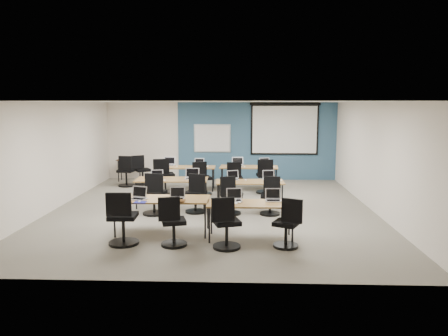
{
  "coord_description": "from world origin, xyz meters",
  "views": [
    {
      "loc": [
        0.71,
        -10.72,
        2.67
      ],
      "look_at": [
        0.27,
        0.4,
        1.01
      ],
      "focal_mm": 35.0,
      "sensor_mm": 36.0,
      "label": 1
    }
  ],
  "objects_px": {
    "task_chair_2": "(226,227)",
    "task_chair_6": "(230,199)",
    "task_chair_11": "(265,179)",
    "laptop_4": "(157,177)",
    "task_chair_3": "(288,227)",
    "laptop_7": "(269,177)",
    "task_chair_5": "(196,197)",
    "utility_table": "(130,162)",
    "training_table_mid_left": "(172,181)",
    "task_chair_9": "(202,181)",
    "task_chair_10": "(235,181)",
    "laptop_1": "(177,196)",
    "laptop_9": "(199,164)",
    "training_table_front_left": "(162,200)",
    "task_chair_4": "(154,197)",
    "laptop_5": "(192,176)",
    "laptop_8": "(169,163)",
    "spare_chair_a": "(142,173)",
    "projector_screen": "(285,126)",
    "spare_chair_b": "(126,174)",
    "training_table_back_right": "(249,168)",
    "task_chair_0": "(122,223)",
    "laptop_3": "(273,198)",
    "laptop_11": "(265,164)",
    "laptop_0": "(139,196)",
    "task_chair_8": "(164,179)",
    "whiteboard": "(212,138)",
    "training_table_front_right": "(251,205)",
    "training_table_back_left": "(188,168)",
    "laptop_2": "(234,198)",
    "laptop_10": "(238,164)",
    "task_chair_7": "(270,199)",
    "task_chair_1": "(173,226)"
  },
  "relations": [
    {
      "from": "task_chair_3",
      "to": "laptop_7",
      "type": "distance_m",
      "value": 3.2
    },
    {
      "from": "utility_table",
      "to": "task_chair_2",
      "type": "bearing_deg",
      "value": -61.07
    },
    {
      "from": "laptop_5",
      "to": "laptop_8",
      "type": "bearing_deg",
      "value": 114.08
    },
    {
      "from": "laptop_1",
      "to": "task_chair_5",
      "type": "height_order",
      "value": "task_chair_5"
    },
    {
      "from": "training_table_back_left",
      "to": "task_chair_4",
      "type": "distance_m",
      "value": 3.1
    },
    {
      "from": "task_chair_5",
      "to": "spare_chair_a",
      "type": "xyz_separation_m",
      "value": [
        -2.17,
        3.65,
        -0.0
      ]
    },
    {
      "from": "task_chair_5",
      "to": "utility_table",
      "type": "bearing_deg",
      "value": 138.81
    },
    {
      "from": "task_chair_6",
      "to": "laptop_11",
      "type": "distance_m",
      "value": 3.37
    },
    {
      "from": "laptop_11",
      "to": "spare_chair_b",
      "type": "height_order",
      "value": "spare_chair_b"
    },
    {
      "from": "laptop_1",
      "to": "laptop_9",
      "type": "relative_size",
      "value": 1.02
    },
    {
      "from": "task_chair_1",
      "to": "task_chair_6",
      "type": "distance_m",
      "value": 2.61
    },
    {
      "from": "training_table_back_left",
      "to": "laptop_7",
      "type": "relative_size",
      "value": 5.52
    },
    {
      "from": "task_chair_0",
      "to": "task_chair_6",
      "type": "distance_m",
      "value": 3.08
    },
    {
      "from": "laptop_0",
      "to": "laptop_8",
      "type": "xyz_separation_m",
      "value": [
        -0.17,
        4.86,
        0.0
      ]
    },
    {
      "from": "laptop_11",
      "to": "task_chair_0",
      "type": "bearing_deg",
      "value": -136.15
    },
    {
      "from": "laptop_7",
      "to": "spare_chair_b",
      "type": "height_order",
      "value": "spare_chair_b"
    },
    {
      "from": "training_table_front_right",
      "to": "task_chair_8",
      "type": "xyz_separation_m",
      "value": [
        -2.47,
        4.34,
        -0.24
      ]
    },
    {
      "from": "training_table_back_right",
      "to": "task_chair_0",
      "type": "relative_size",
      "value": 1.7
    },
    {
      "from": "task_chair_2",
      "to": "task_chair_10",
      "type": "distance_m",
      "value": 4.77
    },
    {
      "from": "laptop_3",
      "to": "laptop_9",
      "type": "xyz_separation_m",
      "value": [
        -1.95,
        4.82,
        -0.0
      ]
    },
    {
      "from": "task_chair_9",
      "to": "task_chair_10",
      "type": "bearing_deg",
      "value": -19.78
    },
    {
      "from": "laptop_5",
      "to": "task_chair_9",
      "type": "xyz_separation_m",
      "value": [
        0.13,
        1.42,
        -0.38
      ]
    },
    {
      "from": "task_chair_2",
      "to": "laptop_10",
      "type": "distance_m",
      "value": 5.74
    },
    {
      "from": "whiteboard",
      "to": "laptop_1",
      "type": "bearing_deg",
      "value": -92.62
    },
    {
      "from": "laptop_5",
      "to": "spare_chair_a",
      "type": "bearing_deg",
      "value": 125.87
    },
    {
      "from": "training_table_front_left",
      "to": "task_chair_4",
      "type": "height_order",
      "value": "task_chair_4"
    },
    {
      "from": "training_table_back_left",
      "to": "task_chair_9",
      "type": "distance_m",
      "value": 0.92
    },
    {
      "from": "laptop_7",
      "to": "task_chair_8",
      "type": "relative_size",
      "value": 0.29
    },
    {
      "from": "projector_screen",
      "to": "task_chair_10",
      "type": "height_order",
      "value": "projector_screen"
    },
    {
      "from": "task_chair_7",
      "to": "task_chair_9",
      "type": "height_order",
      "value": "task_chair_9"
    },
    {
      "from": "task_chair_2",
      "to": "task_chair_6",
      "type": "relative_size",
      "value": 1.05
    },
    {
      "from": "task_chair_11",
      "to": "laptop_4",
      "type": "bearing_deg",
      "value": -153.83
    },
    {
      "from": "projector_screen",
      "to": "spare_chair_b",
      "type": "height_order",
      "value": "projector_screen"
    },
    {
      "from": "whiteboard",
      "to": "task_chair_5",
      "type": "xyz_separation_m",
      "value": [
        -0.09,
        -4.77,
        -1.04
      ]
    },
    {
      "from": "spare_chair_b",
      "to": "task_chair_7",
      "type": "bearing_deg",
      "value": -28.36
    },
    {
      "from": "training_table_front_right",
      "to": "training_table_back_left",
      "type": "distance_m",
      "value": 5.18
    },
    {
      "from": "projector_screen",
      "to": "laptop_9",
      "type": "height_order",
      "value": "projector_screen"
    },
    {
      "from": "training_table_mid_left",
      "to": "task_chair_2",
      "type": "relative_size",
      "value": 1.84
    },
    {
      "from": "laptop_0",
      "to": "spare_chair_a",
      "type": "distance_m",
      "value": 5.54
    },
    {
      "from": "training_table_front_right",
      "to": "task_chair_8",
      "type": "relative_size",
      "value": 1.62
    },
    {
      "from": "laptop_3",
      "to": "spare_chair_a",
      "type": "relative_size",
      "value": 0.31
    },
    {
      "from": "task_chair_6",
      "to": "laptop_10",
      "type": "height_order",
      "value": "laptop_10"
    },
    {
      "from": "task_chair_8",
      "to": "task_chair_11",
      "type": "height_order",
      "value": "task_chair_8"
    },
    {
      "from": "training_table_mid_left",
      "to": "task_chair_2",
      "type": "xyz_separation_m",
      "value": [
        1.51,
        -3.27,
        -0.27
      ]
    },
    {
      "from": "laptop_5",
      "to": "task_chair_9",
      "type": "height_order",
      "value": "same"
    },
    {
      "from": "training_table_back_left",
      "to": "task_chair_3",
      "type": "bearing_deg",
      "value": -66.18
    },
    {
      "from": "laptop_2",
      "to": "laptop_7",
      "type": "bearing_deg",
      "value": 63.56
    },
    {
      "from": "projector_screen",
      "to": "spare_chair_b",
      "type": "distance_m",
      "value": 5.58
    },
    {
      "from": "laptop_4",
      "to": "training_table_front_left",
      "type": "bearing_deg",
      "value": -91.79
    },
    {
      "from": "training_table_back_left",
      "to": "training_table_back_right",
      "type": "distance_m",
      "value": 1.88
    }
  ]
}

